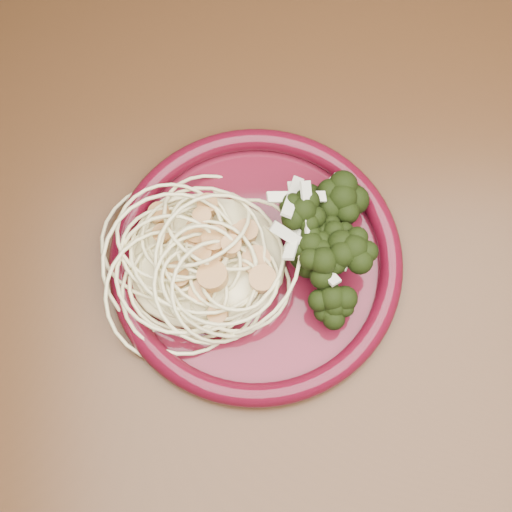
% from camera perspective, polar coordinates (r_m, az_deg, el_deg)
% --- Properties ---
extents(dining_table, '(1.20, 0.80, 0.75)m').
position_cam_1_polar(dining_table, '(0.73, 8.79, -5.40)').
color(dining_table, '#472814').
rests_on(dining_table, ground).
extents(dinner_plate, '(0.26, 0.26, 0.02)m').
position_cam_1_polar(dinner_plate, '(0.63, 0.00, -0.32)').
color(dinner_plate, '#510E1C').
rests_on(dinner_plate, dining_table).
extents(spaghetti_pile, '(0.15, 0.13, 0.03)m').
position_cam_1_polar(spaghetti_pile, '(0.62, -4.20, -0.11)').
color(spaghetti_pile, beige).
rests_on(spaghetti_pile, dinner_plate).
extents(scallop_cluster, '(0.13, 0.13, 0.04)m').
position_cam_1_polar(scallop_cluster, '(0.59, -4.45, 1.12)').
color(scallop_cluster, tan).
rests_on(scallop_cluster, spaghetti_pile).
extents(broccoli_pile, '(0.09, 0.15, 0.05)m').
position_cam_1_polar(broccoli_pile, '(0.61, 5.18, 0.55)').
color(broccoli_pile, black).
rests_on(broccoli_pile, dinner_plate).
extents(onion_garnish, '(0.06, 0.09, 0.05)m').
position_cam_1_polar(onion_garnish, '(0.59, 5.44, 1.61)').
color(onion_garnish, beige).
rests_on(onion_garnish, broccoli_pile).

